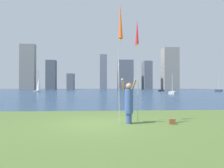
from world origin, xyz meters
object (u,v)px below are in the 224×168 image
object	(u,v)px
person	(129,101)
bag	(172,121)
sailboat_4	(161,90)
sailboat_6	(172,93)
kite_flag_right	(137,36)
sailboat_2	(219,90)
sailboat_1	(39,85)
kite_flag_left	(120,24)

from	to	relation	value
person	bag	distance (m)	1.84
bag	sailboat_4	distance (m)	54.01
sailboat_4	sailboat_6	size ratio (longest dim) A/B	1.19
kite_flag_right	sailboat_2	distance (m)	56.41
person	kite_flag_right	distance (m)	2.74
kite_flag_right	sailboat_2	size ratio (longest dim) A/B	0.99
bag	sailboat_6	xyz separation A→B (m)	(11.15, 30.93, 0.18)
kite_flag_right	sailboat_1	world-z (taller)	sailboat_1
sailboat_6	kite_flag_left	bearing A→B (deg)	-112.95
person	sailboat_1	size ratio (longest dim) A/B	0.32
sailboat_2	sailboat_4	xyz separation A→B (m)	(-14.79, 4.48, -0.03)
bag	sailboat_2	xyz separation A→B (m)	(30.08, 47.32, 0.24)
sailboat_2	sailboat_6	size ratio (longest dim) A/B	1.13
kite_flag_left	person	bearing A→B (deg)	51.05
sailboat_2	sailboat_4	distance (m)	15.46
kite_flag_right	sailboat_1	size ratio (longest dim) A/B	0.75
sailboat_1	person	bearing A→B (deg)	-70.12
person	bag	size ratio (longest dim) A/B	7.51
sailboat_1	sailboat_4	size ratio (longest dim) A/B	1.26
bag	sailboat_2	bearing A→B (deg)	57.56
sailboat_4	sailboat_1	bearing A→B (deg)	-171.13
sailboat_4	person	bearing A→B (deg)	-108.19
kite_flag_left	kite_flag_right	distance (m)	1.13
kite_flag_right	bag	xyz separation A→B (m)	(1.27, -0.54, -3.47)
sailboat_2	sailboat_6	world-z (taller)	sailboat_2
sailboat_1	sailboat_6	bearing A→B (deg)	-27.86
bag	sailboat_4	bearing A→B (deg)	73.56
sailboat_2	kite_flag_right	bearing A→B (deg)	-123.82
kite_flag_right	sailboat_1	bearing A→B (deg)	110.42
kite_flag_right	sailboat_6	xyz separation A→B (m)	(12.42, 30.39, -3.29)
sailboat_6	kite_flag_right	bearing A→B (deg)	-112.23
sailboat_6	sailboat_1	bearing A→B (deg)	152.14
sailboat_2	sailboat_6	distance (m)	25.04
kite_flag_right	sailboat_2	world-z (taller)	sailboat_2
kite_flag_left	sailboat_2	bearing A→B (deg)	55.96
sailboat_1	sailboat_2	distance (m)	48.50
kite_flag_right	sailboat_4	world-z (taller)	sailboat_4
person	sailboat_2	bearing A→B (deg)	75.90
sailboat_2	sailboat_6	bearing A→B (deg)	-139.09
kite_flag_right	sailboat_6	world-z (taller)	kite_flag_right
sailboat_6	person	bearing A→B (deg)	-112.66
bag	sailboat_6	size ratio (longest dim) A/B	0.06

